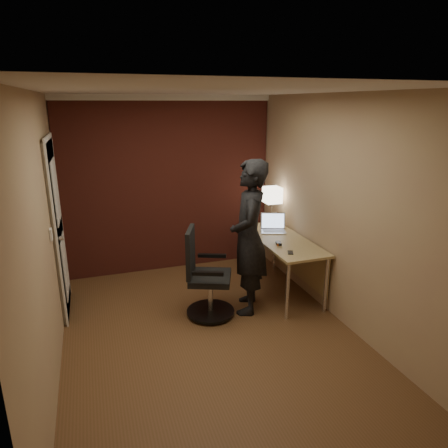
# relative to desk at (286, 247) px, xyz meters

# --- Properties ---
(room) EXTENTS (4.00, 4.00, 4.00)m
(room) POSITION_rel_desk_xyz_m (-1.53, 0.83, 0.77)
(room) COLOR brown
(room) RESTS_ON ground
(desk) EXTENTS (0.60, 1.50, 0.73)m
(desk) POSITION_rel_desk_xyz_m (0.00, 0.00, 0.00)
(desk) COLOR tan
(desk) RESTS_ON ground
(desk_lamp) EXTENTS (0.22, 0.22, 0.54)m
(desk_lamp) POSITION_rel_desk_xyz_m (0.08, 0.62, 0.55)
(desk_lamp) COLOR silver
(desk_lamp) RESTS_ON desk
(laptop) EXTENTS (0.40, 0.36, 0.23)m
(laptop) POSITION_rel_desk_xyz_m (-0.04, 0.33, 0.19)
(laptop) COLOR silver
(laptop) RESTS_ON desk
(mouse) EXTENTS (0.08, 0.11, 0.03)m
(mouse) POSITION_rel_desk_xyz_m (-0.21, -0.20, 0.14)
(mouse) COLOR black
(mouse) RESTS_ON desk
(phone) EXTENTS (0.10, 0.13, 0.01)m
(phone) POSITION_rel_desk_xyz_m (-0.21, -0.50, 0.13)
(phone) COLOR black
(phone) RESTS_ON desk
(office_chair) EXTENTS (0.61, 0.66, 1.03)m
(office_chair) POSITION_rel_desk_xyz_m (-1.18, -0.29, -0.15)
(office_chair) COLOR black
(office_chair) RESTS_ON ground
(person) EXTENTS (0.65, 0.77, 1.81)m
(person) POSITION_rel_desk_xyz_m (-0.65, -0.31, 0.30)
(person) COLOR black
(person) RESTS_ON ground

